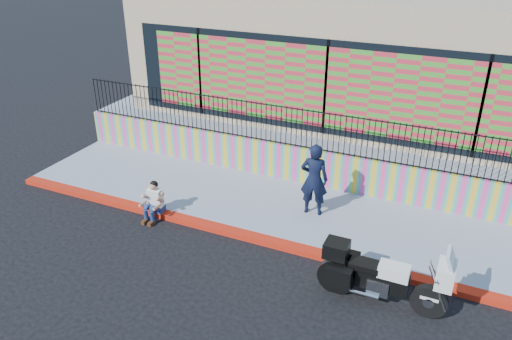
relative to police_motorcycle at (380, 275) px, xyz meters
The scene contains 10 objects.
ground 3.14m from the police_motorcycle, 161.06° to the left, with size 90.00×90.00×0.00m, color black.
red_curb 3.12m from the police_motorcycle, 161.06° to the left, with size 16.00×0.30×0.15m, color #AE110C.
sidewalk 3.97m from the police_motorcycle, 137.61° to the left, with size 16.00×3.00×0.15m, color #8C95A9.
mural_wall 5.14m from the police_motorcycle, 124.32° to the left, with size 16.00×0.20×1.10m, color #F84199.
metal_fence 5.27m from the police_motorcycle, 124.32° to the left, with size 15.80×0.04×1.20m, color black, non-canonical shape.
elevated_platform 9.78m from the police_motorcycle, 107.23° to the left, with size 16.00×10.00×1.25m, color #8C95A9.
storefront_building 9.91m from the police_motorcycle, 107.61° to the left, with size 14.00×8.06×4.00m.
police_motorcycle is the anchor object (origin of this frame).
police_officer 3.56m from the police_motorcycle, 131.37° to the left, with size 0.73×0.48×1.99m, color black.
seated_man 6.22m from the police_motorcycle, behind, with size 0.54×0.71×1.06m.
Camera 1 is at (3.96, -9.49, 7.13)m, focal length 35.00 mm.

